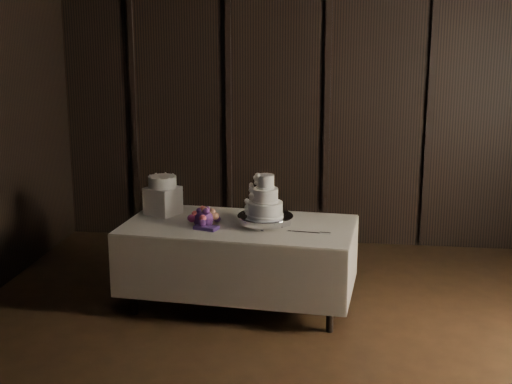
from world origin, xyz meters
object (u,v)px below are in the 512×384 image
object	(u,v)px
cake_stand	(265,220)
bouquet	(203,217)
small_cake	(162,182)
wedding_cake	(262,200)
display_table	(239,261)
box_pedestal	(163,201)

from	to	relation	value
cake_stand	bouquet	bearing A→B (deg)	-173.31
small_cake	cake_stand	bearing A→B (deg)	-14.51
wedding_cake	bouquet	bearing A→B (deg)	169.01
bouquet	small_cake	bearing A→B (deg)	144.53
small_cake	display_table	bearing A→B (deg)	-17.46
cake_stand	box_pedestal	world-z (taller)	box_pedestal
display_table	small_cake	size ratio (longest dim) A/B	8.10
box_pedestal	wedding_cake	bearing A→B (deg)	-15.74
cake_stand	small_cake	size ratio (longest dim) A/B	1.90
cake_stand	bouquet	xyz separation A→B (m)	(-0.53, -0.06, 0.02)
cake_stand	bouquet	size ratio (longest dim) A/B	1.17
wedding_cake	small_cake	world-z (taller)	wedding_cake
cake_stand	bouquet	distance (m)	0.53
box_pedestal	bouquet	bearing A→B (deg)	-35.47
display_table	small_cake	distance (m)	1.01
wedding_cake	display_table	bearing A→B (deg)	154.28
wedding_cake	cake_stand	bearing A→B (deg)	13.41
display_table	cake_stand	bearing A→B (deg)	-0.15
bouquet	small_cake	world-z (taller)	small_cake
wedding_cake	bouquet	size ratio (longest dim) A/B	0.87
box_pedestal	small_cake	size ratio (longest dim) A/B	1.02
display_table	bouquet	world-z (taller)	bouquet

